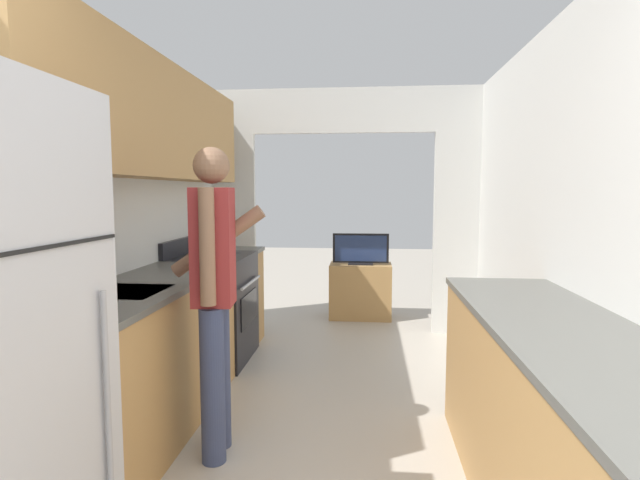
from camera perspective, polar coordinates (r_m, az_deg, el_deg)
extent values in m
cube|color=silver|center=(2.89, -29.74, 0.72)|extent=(0.06, 6.74, 2.50)
cube|color=#B2844C|center=(3.66, -18.83, 12.82)|extent=(0.32, 3.08, 0.78)
cube|color=silver|center=(2.62, 31.31, 0.22)|extent=(0.06, 6.74, 2.50)
cube|color=silver|center=(5.38, -10.79, 0.86)|extent=(0.65, 0.06, 2.05)
cube|color=silver|center=(5.26, 16.32, 0.62)|extent=(0.65, 0.06, 2.05)
cube|color=silver|center=(5.22, 2.67, 14.56)|extent=(3.15, 0.06, 0.45)
cube|color=#B2844C|center=(3.22, -19.84, -13.19)|extent=(0.60, 1.96, 0.88)
cube|color=#565651|center=(3.11, -20.17, -5.23)|extent=(0.62, 1.98, 0.03)
cube|color=#B2844C|center=(4.98, -10.23, -6.34)|extent=(0.60, 0.33, 0.88)
cube|color=#565651|center=(4.91, -10.31, -1.12)|extent=(0.62, 0.35, 0.03)
cube|color=#9EA3A8|center=(2.97, -21.48, -5.47)|extent=(0.42, 0.44, 0.00)
cube|color=#B2844C|center=(2.42, 26.17, -19.93)|extent=(0.60, 2.31, 0.88)
cube|color=#565651|center=(2.26, 26.67, -9.43)|extent=(0.62, 2.33, 0.03)
cube|color=black|center=(1.68, -28.06, -0.59)|extent=(0.01, 0.69, 0.01)
cylinder|color=#99999E|center=(1.99, -23.15, -15.55)|extent=(0.02, 0.02, 0.72)
cube|color=black|center=(4.45, -12.08, -7.57)|extent=(0.62, 0.78, 0.91)
cube|color=black|center=(4.36, -8.11, -7.76)|extent=(0.01, 0.53, 0.27)
cylinder|color=#B7B7BC|center=(4.31, -7.90, -4.82)|extent=(0.02, 0.63, 0.02)
cube|color=black|center=(4.46, -15.77, -0.78)|extent=(0.04, 0.78, 0.14)
cylinder|color=#232328|center=(4.17, -11.30, -2.11)|extent=(0.16, 0.16, 0.01)
cylinder|color=#232328|center=(4.50, -10.03, -1.53)|extent=(0.16, 0.16, 0.01)
cylinder|color=#232328|center=(4.25, -14.50, -2.04)|extent=(0.16, 0.16, 0.01)
cylinder|color=#232328|center=(4.57, -13.03, -1.48)|extent=(0.16, 0.16, 0.01)
cylinder|color=#384266|center=(2.83, -12.17, -15.99)|extent=(0.14, 0.14, 0.84)
cylinder|color=#384266|center=(2.99, -11.49, -14.81)|extent=(0.14, 0.14, 0.84)
cube|color=maroon|center=(2.74, -12.13, -0.77)|extent=(0.23, 0.23, 0.63)
cylinder|color=#8C664C|center=(2.59, -12.78, -0.77)|extent=(0.09, 0.09, 0.60)
cylinder|color=#8C664C|center=(2.88, -11.56, -0.14)|extent=(0.54, 0.14, 0.41)
sphere|color=#8C664C|center=(2.72, -12.32, 8.34)|extent=(0.19, 0.19, 0.19)
cube|color=#B2844C|center=(5.82, 4.64, -5.80)|extent=(0.70, 0.42, 0.63)
cube|color=black|center=(5.72, 4.66, -2.70)|extent=(0.28, 0.16, 0.02)
cube|color=black|center=(5.70, 4.67, -0.93)|extent=(0.64, 0.04, 0.33)
cube|color=navy|center=(5.68, 4.67, -0.96)|extent=(0.59, 0.01, 0.29)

